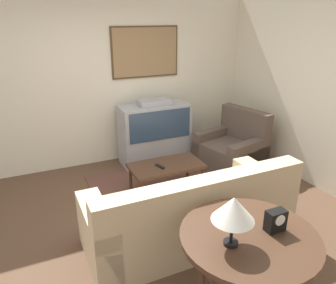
{
  "coord_description": "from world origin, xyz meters",
  "views": [
    {
      "loc": [
        -1.12,
        -3.04,
        2.34
      ],
      "look_at": [
        0.58,
        0.7,
        0.75
      ],
      "focal_mm": 35.0,
      "sensor_mm": 36.0,
      "label": 1
    }
  ],
  "objects": [
    {
      "name": "coffee_table",
      "position": [
        0.54,
        0.67,
        0.39
      ],
      "size": [
        0.99,
        0.53,
        0.44
      ],
      "color": "#472D1E",
      "rests_on": "ground_plane"
    },
    {
      "name": "couch",
      "position": [
        0.35,
        -0.4,
        0.32
      ],
      "size": [
        2.24,
        0.91,
        0.9
      ],
      "rotation": [
        0.0,
        0.0,
        3.15
      ],
      "color": "#CCB289",
      "rests_on": "ground_plane"
    },
    {
      "name": "tv",
      "position": [
        0.81,
        1.74,
        0.51
      ],
      "size": [
        1.14,
        0.52,
        1.08
      ],
      "color": "#9E9EA3",
      "rests_on": "ground_plane"
    },
    {
      "name": "wall_back",
      "position": [
        0.01,
        2.13,
        1.36
      ],
      "size": [
        12.0,
        0.1,
        2.7
      ],
      "color": "beige",
      "rests_on": "ground_plane"
    },
    {
      "name": "armchair",
      "position": [
        1.87,
        1.01,
        0.3
      ],
      "size": [
        1.03,
        1.08,
        0.94
      ],
      "rotation": [
        0.0,
        0.0,
        -1.34
      ],
      "color": "brown",
      "rests_on": "ground_plane"
    },
    {
      "name": "area_rug",
      "position": [
        0.54,
        0.71,
        0.01
      ],
      "size": [
        1.93,
        1.84,
        0.01
      ],
      "color": "brown",
      "rests_on": "ground_plane"
    },
    {
      "name": "ground_plane",
      "position": [
        0.0,
        0.0,
        0.0
      ],
      "size": [
        12.0,
        12.0,
        0.0
      ],
      "primitive_type": "plane",
      "color": "brown"
    },
    {
      "name": "table_lamp",
      "position": [
        0.12,
        -1.43,
        1.06
      ],
      "size": [
        0.31,
        0.31,
        0.4
      ],
      "color": "black",
      "rests_on": "console_table"
    },
    {
      "name": "remote",
      "position": [
        0.43,
        0.63,
        0.45
      ],
      "size": [
        0.09,
        0.17,
        0.02
      ],
      "color": "black",
      "rests_on": "coffee_table"
    },
    {
      "name": "wall_right",
      "position": [
        2.63,
        0.0,
        1.35
      ],
      "size": [
        0.06,
        12.0,
        2.7
      ],
      "color": "beige",
      "rests_on": "ground_plane"
    },
    {
      "name": "mantel_clock",
      "position": [
        0.53,
        -1.43,
        0.85
      ],
      "size": [
        0.16,
        0.1,
        0.18
      ],
      "color": "black",
      "rests_on": "console_table"
    },
    {
      "name": "console_table",
      "position": [
        0.32,
        -1.4,
        0.7
      ],
      "size": [
        1.08,
        1.08,
        0.76
      ],
      "color": "#472D1E",
      "rests_on": "ground_plane"
    }
  ]
}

